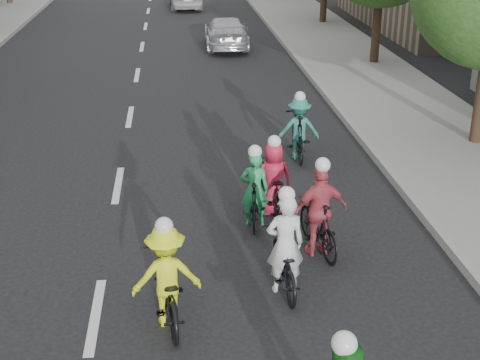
{
  "coord_description": "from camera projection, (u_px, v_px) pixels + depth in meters",
  "views": [
    {
      "loc": [
        1.31,
        -8.6,
        5.74
      ],
      "look_at": [
        2.44,
        2.64,
        1.0
      ],
      "focal_mm": 50.0,
      "sensor_mm": 36.0,
      "label": 1
    }
  ],
  "objects": [
    {
      "name": "curb_right",
      "position": [
        337.0,
        108.0,
        19.69
      ],
      "size": [
        0.18,
        80.0,
        0.18
      ],
      "primitive_type": "cube",
      "color": "#999993",
      "rests_on": "ground"
    },
    {
      "name": "cyclist_1",
      "position": [
        254.0,
        196.0,
        12.63
      ],
      "size": [
        0.6,
        1.59,
        1.63
      ],
      "rotation": [
        0.0,
        0.0,
        3.03
      ],
      "color": "black",
      "rests_on": "ground"
    },
    {
      "name": "cyclist_4",
      "position": [
        284.0,
        256.0,
        10.5
      ],
      "size": [
        0.66,
        1.73,
        1.79
      ],
      "rotation": [
        0.0,
        0.0,
        3.18
      ],
      "color": "black",
      "rests_on": "ground"
    },
    {
      "name": "cyclist_2",
      "position": [
        319.0,
        218.0,
        11.56
      ],
      "size": [
        1.03,
        1.72,
        1.8
      ],
      "rotation": [
        0.0,
        0.0,
        3.33
      ],
      "color": "black",
      "rests_on": "ground"
    },
    {
      "name": "follow_car_lead",
      "position": [
        226.0,
        32.0,
        27.99
      ],
      "size": [
        1.88,
        4.36,
        1.25
      ],
      "primitive_type": "imported",
      "rotation": [
        0.0,
        0.0,
        3.11
      ],
      "color": "#BDBCC2",
      "rests_on": "ground"
    },
    {
      "name": "cyclist_6",
      "position": [
        167.0,
        283.0,
        9.66
      ],
      "size": [
        1.07,
        1.93,
        1.71
      ],
      "rotation": [
        0.0,
        0.0,
        3.27
      ],
      "color": "black",
      "rests_on": "ground"
    },
    {
      "name": "cyclist_0",
      "position": [
        273.0,
        184.0,
        13.14
      ],
      "size": [
        0.87,
        1.98,
        1.62
      ],
      "rotation": [
        0.0,
        0.0,
        3.25
      ],
      "color": "black",
      "rests_on": "ground"
    },
    {
      "name": "ground",
      "position": [
        96.0,
        316.0,
        9.99
      ],
      "size": [
        120.0,
        120.0,
        0.0
      ],
      "primitive_type": "plane",
      "color": "black",
      "rests_on": "ground"
    },
    {
      "name": "sidewalk_right",
      "position": [
        401.0,
        106.0,
        19.88
      ],
      "size": [
        4.0,
        80.0,
        0.15
      ],
      "primitive_type": "cube",
      "color": "gray",
      "rests_on": "ground"
    },
    {
      "name": "cyclist_5",
      "position": [
        298.0,
        132.0,
        15.88
      ],
      "size": [
        1.0,
        1.9,
        1.66
      ],
      "rotation": [
        0.0,
        0.0,
        3.09
      ],
      "color": "black",
      "rests_on": "ground"
    }
  ]
}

